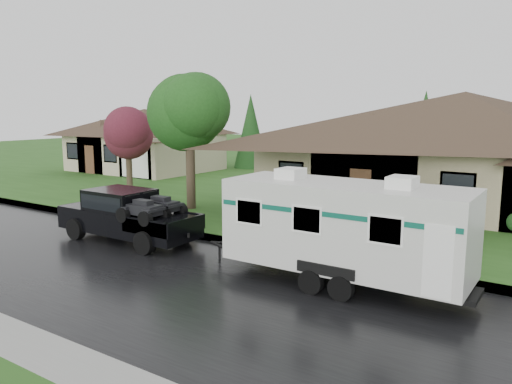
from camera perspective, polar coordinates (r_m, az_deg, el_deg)
ground at (r=14.87m, az=3.03°, el=-9.76°), size 140.00×140.00×0.00m
road at (r=13.29m, az=-1.45°, el=-12.11°), size 140.00×8.00×0.01m
curb at (r=16.74m, az=6.98°, el=-7.35°), size 140.00×0.50×0.15m
lawn at (r=28.45m, az=18.56°, el=-0.83°), size 140.00×26.00×0.15m
house_main at (r=26.44m, az=23.11°, el=5.85°), size 19.44×10.80×6.90m
house_far at (r=40.26m, az=-12.48°, el=6.45°), size 10.80×8.64×5.80m
tree_left_green at (r=24.00m, az=-7.63°, el=9.08°), size 4.03×4.03×6.68m
tree_red at (r=30.69m, az=-14.45°, el=6.54°), size 2.93×2.93×4.85m
shrub_row at (r=22.43m, az=19.75°, el=-2.04°), size 13.60×1.00×1.00m
pickup_truck at (r=19.33m, az=-14.67°, el=-2.40°), size 5.78×2.20×1.93m
travel_trailer at (r=14.03m, az=10.09°, el=-3.86°), size 7.13×2.50×3.20m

